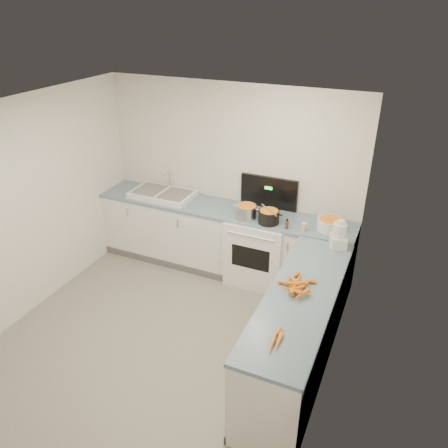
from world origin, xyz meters
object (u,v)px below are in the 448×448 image
at_px(mixing_bowl, 330,224).
at_px(food_processor, 339,236).
at_px(steel_pot, 246,213).
at_px(extract_bottle, 287,225).
at_px(stove, 259,247).
at_px(black_pot, 269,217).
at_px(sink, 163,194).
at_px(spice_jar, 304,228).

relative_size(mixing_bowl, food_processor, 0.91).
distance_m(steel_pot, extract_bottle, 0.55).
bearing_deg(stove, black_pot, -43.11).
height_order(black_pot, extract_bottle, black_pot).
bearing_deg(stove, steel_pot, -137.05).
bearing_deg(mixing_bowl, food_processor, -65.28).
xyz_separation_m(sink, spice_jar, (2.05, -0.19, 0.01)).
bearing_deg(stove, sink, 179.38).
xyz_separation_m(black_pot, extract_bottle, (0.25, -0.06, -0.02)).
distance_m(steel_pot, mixing_bowl, 1.02).
height_order(black_pot, mixing_bowl, black_pot).
bearing_deg(extract_bottle, sink, 173.45).
height_order(sink, extract_bottle, sink).
bearing_deg(food_processor, black_pot, 164.59).
bearing_deg(food_processor, sink, 170.85).
xyz_separation_m(steel_pot, spice_jar, (0.75, -0.04, -0.03)).
bearing_deg(black_pot, food_processor, -15.41).
bearing_deg(spice_jar, mixing_bowl, 31.38).
relative_size(sink, black_pot, 3.34).
bearing_deg(food_processor, mixing_bowl, 114.72).
distance_m(sink, extract_bottle, 1.86).
bearing_deg(black_pot, spice_jar, -4.68).
distance_m(stove, food_processor, 1.26).
bearing_deg(black_pot, stove, 136.89).
distance_m(mixing_bowl, spice_jar, 0.31).
bearing_deg(spice_jar, food_processor, -25.40).
height_order(extract_bottle, spice_jar, extract_bottle).
relative_size(sink, food_processor, 2.63).
height_order(sink, black_pot, sink).
height_order(sink, steel_pot, sink).
relative_size(sink, steel_pot, 3.23).
distance_m(extract_bottle, spice_jar, 0.20).
bearing_deg(mixing_bowl, extract_bottle, -158.77).
bearing_deg(steel_pot, mixing_bowl, 6.83).
bearing_deg(steel_pot, sink, 173.40).
bearing_deg(sink, mixing_bowl, -0.73).
relative_size(stove, sink, 1.58).
xyz_separation_m(steel_pot, mixing_bowl, (1.01, 0.12, -0.01)).
height_order(sink, spice_jar, sink).
height_order(spice_jar, food_processor, food_processor).
xyz_separation_m(mixing_bowl, spice_jar, (-0.27, -0.16, -0.02)).
relative_size(stove, mixing_bowl, 4.57).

